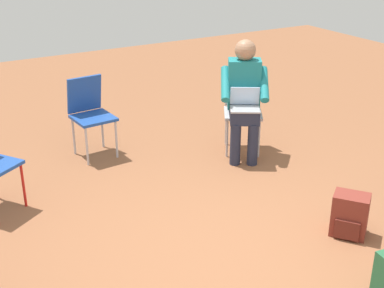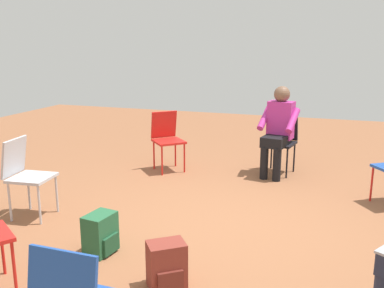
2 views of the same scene
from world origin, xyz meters
name	(u,v)px [view 1 (image 1 of 2)]	position (x,y,z in m)	size (l,w,h in m)	color
ground_plane	(218,263)	(0.00, 0.00, 0.00)	(14.00, 14.00, 0.00)	brown
chair_east	(90,111)	(2.39, 0.10, 0.50)	(0.47, 0.43, 0.85)	#1E4799
chair_southeast	(243,106)	(1.70, -1.39, 0.50)	(0.58, 0.56, 0.85)	#B7B7BC
person_with_laptop	(244,94)	(1.56, -1.30, 0.69)	(0.64, 0.62, 1.24)	#23283D
backpack_by_empty_chair	(350,217)	(-0.19, -1.14, 0.16)	(0.34, 0.33, 0.36)	maroon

